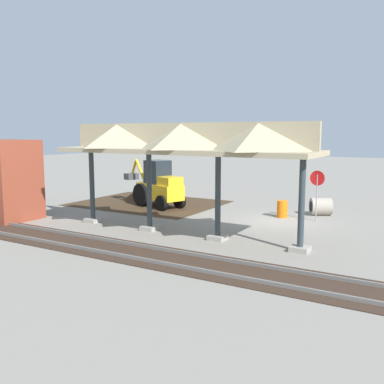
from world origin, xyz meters
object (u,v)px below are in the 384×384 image
object	(u,v)px
stop_sign	(317,185)
backhoe	(158,186)
traffic_barrel	(282,209)
concrete_pipe	(321,206)
brick_utility_building	(5,180)

from	to	relation	value
stop_sign	backhoe	xyz separation A→B (m)	(9.33, 0.62, -0.59)
stop_sign	traffic_barrel	size ratio (longest dim) A/B	2.87
backhoe	concrete_pipe	world-z (taller)	backhoe
backhoe	traffic_barrel	distance (m)	7.62
backhoe	brick_utility_building	world-z (taller)	brick_utility_building
stop_sign	backhoe	bearing A→B (deg)	3.82
backhoe	brick_utility_building	xyz separation A→B (m)	(4.75, 7.02, 0.78)
brick_utility_building	traffic_barrel	world-z (taller)	brick_utility_building
concrete_pipe	traffic_barrel	size ratio (longest dim) A/B	1.55
stop_sign	backhoe	world-z (taller)	backhoe
backhoe	brick_utility_building	bearing A→B (deg)	55.93
concrete_pipe	traffic_barrel	bearing A→B (deg)	45.92
brick_utility_building	traffic_barrel	size ratio (longest dim) A/B	4.56
traffic_barrel	backhoe	bearing A→B (deg)	4.87
stop_sign	traffic_barrel	world-z (taller)	stop_sign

